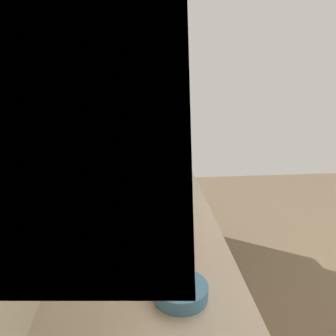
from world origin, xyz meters
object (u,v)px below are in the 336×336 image
(bowl, at_px, (181,290))
(kettle, at_px, (172,231))
(oven_range, at_px, (144,197))
(microwave, at_px, (137,152))

(bowl, distance_m, kettle, 0.28)
(kettle, bearing_deg, oven_range, 3.07)
(bowl, bearing_deg, kettle, 0.00)
(oven_range, bearing_deg, bowl, -177.40)
(oven_range, height_order, bowl, oven_range)
(microwave, bearing_deg, bowl, -172.95)
(bowl, height_order, kettle, kettle)
(microwave, height_order, bowl, microwave)
(oven_range, distance_m, microwave, 0.99)
(microwave, relative_size, bowl, 2.76)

